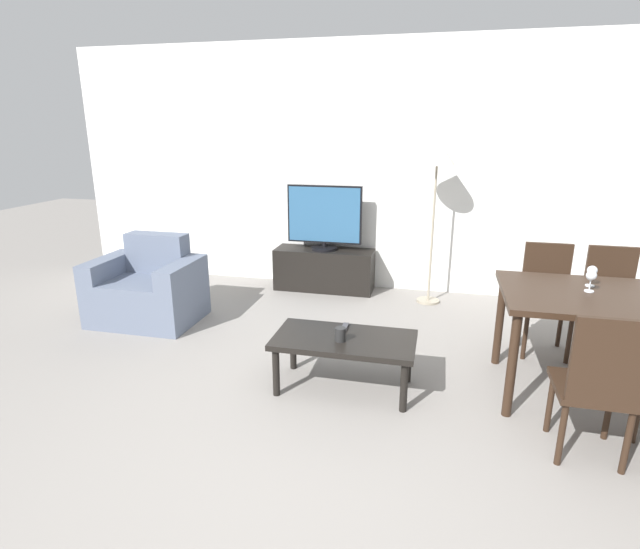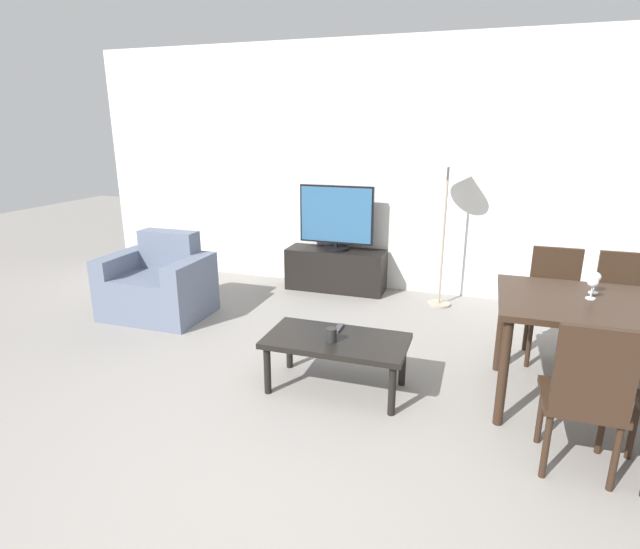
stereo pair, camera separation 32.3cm
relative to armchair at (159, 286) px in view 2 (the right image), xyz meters
The scene contains 15 objects.
ground_plane 2.97m from the armchair, 43.36° to the right, with size 18.00×18.00×0.00m, color gray.
wall_back 2.86m from the armchair, 36.06° to the left, with size 7.57×0.06×2.70m.
armchair is the anchor object (origin of this frame).
tv_stand 1.94m from the armchair, 42.32° to the left, with size 1.11×0.38×0.47m.
tv 2.01m from the armchair, 42.27° to the left, with size 0.84×0.29×0.72m.
coffee_table 2.25m from the armchair, 22.51° to the right, with size 0.99×0.52×0.39m.
dining_table 3.86m from the armchair, ahead, with size 1.37×0.89×0.75m.
dining_chair_near 3.81m from the armchair, 20.49° to the right, with size 0.40×0.40×0.89m.
dining_chair_far 4.05m from the armchair, ahead, with size 0.40×0.40×0.89m.
dining_chair_far_left 3.57m from the armchair, ahead, with size 0.40×0.40×0.89m.
floor_lamp 3.09m from the armchair, 23.66° to the left, with size 0.36×0.36×1.68m.
remote_primary 2.18m from the armchair, 19.12° to the right, with size 0.04×0.15×0.02m.
cup_white_near 2.27m from the armchair, 24.18° to the right, with size 0.07×0.07×0.10m.
wine_glass_left 3.78m from the armchair, ahead, with size 0.07×0.07×0.15m.
wine_glass_center 3.76m from the armchair, ahead, with size 0.07×0.07×0.15m.
Camera 2 is at (0.84, -1.91, 1.81)m, focal length 28.00 mm.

